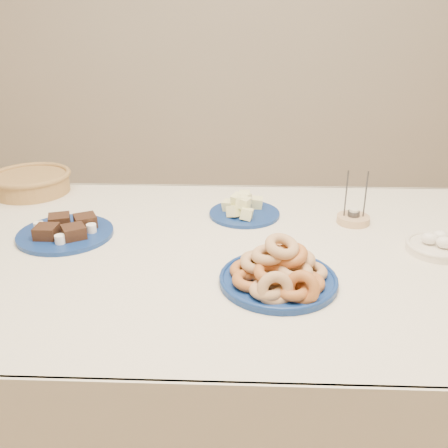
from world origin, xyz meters
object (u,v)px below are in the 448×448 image
(dining_table, at_px, (225,282))
(brownie_plate, at_px, (66,231))
(egg_bowl, at_px, (437,246))
(candle_holder, at_px, (353,218))
(melon_plate, at_px, (243,209))
(donut_platter, at_px, (279,273))
(wicker_basket, at_px, (31,182))

(dining_table, bearing_deg, brownie_plate, 171.52)
(brownie_plate, xyz_separation_m, egg_bowl, (1.07, -0.06, 0.00))
(candle_holder, bearing_deg, dining_table, -152.96)
(melon_plate, height_order, egg_bowl, melon_plate)
(donut_platter, bearing_deg, dining_table, 126.39)
(dining_table, height_order, melon_plate, melon_plate)
(wicker_basket, height_order, egg_bowl, wicker_basket)
(brownie_plate, distance_m, egg_bowl, 1.08)
(donut_platter, bearing_deg, egg_bowl, 23.83)
(melon_plate, xyz_separation_m, wicker_basket, (-0.78, 0.20, 0.02))
(donut_platter, xyz_separation_m, melon_plate, (-0.09, 0.44, -0.01))
(donut_platter, distance_m, melon_plate, 0.45)
(melon_plate, xyz_separation_m, egg_bowl, (0.54, -0.24, -0.00))
(donut_platter, distance_m, egg_bowl, 0.50)
(brownie_plate, bearing_deg, donut_platter, -22.97)
(donut_platter, height_order, egg_bowl, donut_platter)
(candle_holder, bearing_deg, brownie_plate, -171.38)
(brownie_plate, bearing_deg, wicker_basket, 123.77)
(brownie_plate, height_order, egg_bowl, egg_bowl)
(dining_table, xyz_separation_m, donut_platter, (0.14, -0.19, 0.14))
(wicker_basket, bearing_deg, melon_plate, -14.08)
(melon_plate, bearing_deg, brownie_plate, -161.28)
(melon_plate, height_order, candle_holder, candle_holder)
(wicker_basket, height_order, candle_holder, candle_holder)
(dining_table, height_order, donut_platter, donut_platter)
(donut_platter, xyz_separation_m, candle_holder, (0.26, 0.40, -0.02))
(donut_platter, xyz_separation_m, egg_bowl, (0.45, 0.20, -0.01))
(melon_plate, relative_size, candle_holder, 1.67)
(melon_plate, bearing_deg, donut_platter, -78.71)
(donut_platter, height_order, brownie_plate, donut_platter)
(brownie_plate, distance_m, wicker_basket, 0.45)
(donut_platter, bearing_deg, candle_holder, 56.70)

